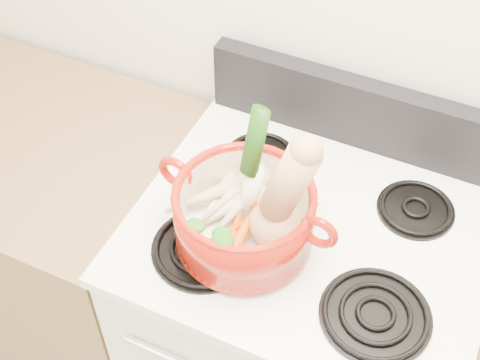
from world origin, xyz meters
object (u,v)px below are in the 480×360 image
at_px(squash, 280,196).
at_px(stove_body, 299,338).
at_px(leek, 251,165).
at_px(dutch_oven, 244,216).

bearing_deg(squash, stove_body, 66.87).
height_order(stove_body, leek, leek).
distance_m(dutch_oven, leek, 0.11).
bearing_deg(stove_body, leek, -158.42).
relative_size(stove_body, squash, 3.23).
bearing_deg(dutch_oven, stove_body, 44.74).
bearing_deg(squash, dutch_oven, -178.09).
bearing_deg(squash, leek, 149.28).
bearing_deg(leek, squash, -8.98).
relative_size(dutch_oven, leek, 1.04).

